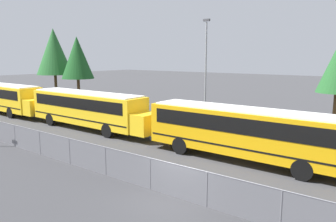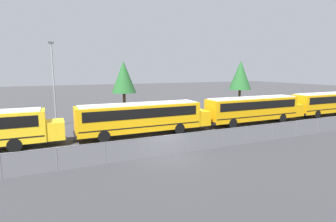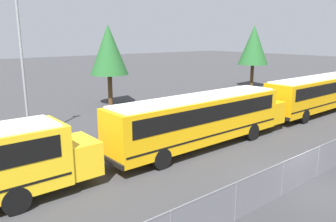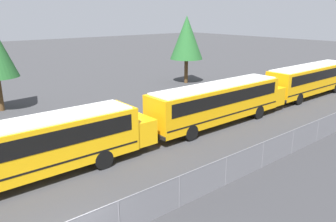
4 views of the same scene
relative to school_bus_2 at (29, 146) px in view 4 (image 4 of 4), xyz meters
name	(u,v)px [view 4 (image 4 of 4)]	position (x,y,z in m)	size (l,w,h in m)	color
school_bus_2	(29,146)	(0.00, 0.00, 0.00)	(13.61, 2.45, 3.18)	#EDA80F
school_bus_3	(220,100)	(14.05, -0.01, 0.00)	(13.61, 2.45, 3.18)	orange
school_bus_4	(311,78)	(28.01, 0.17, 0.00)	(13.61, 2.45, 3.18)	orange
tree_1	(187,38)	(22.62, 13.19, 3.52)	(3.88, 3.88, 7.98)	#51381E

